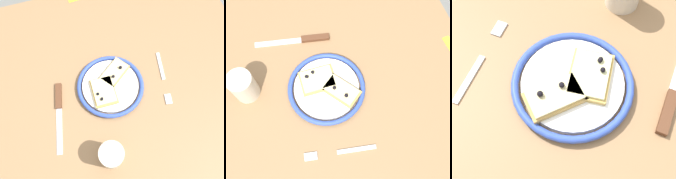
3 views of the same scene
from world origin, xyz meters
TOP-DOWN VIEW (x-y plane):
  - ground_plane at (0.00, 0.00)m, footprint 6.00×6.00m
  - dining_table at (0.00, 0.00)m, footprint 1.05×0.86m
  - plate at (0.03, 0.04)m, footprint 0.23×0.23m
  - pizza_slice_near at (0.05, 0.06)m, footprint 0.08×0.11m
  - pizza_slice_far at (0.00, 0.00)m, footprint 0.12×0.11m
  - knife at (0.21, 0.05)m, footprint 0.07×0.24m
  - fork at (-0.16, 0.06)m, footprint 0.05×0.20m

SIDE VIEW (x-z plane):
  - ground_plane at x=0.00m, z-range 0.00..0.00m
  - dining_table at x=0.00m, z-range 0.28..1.04m
  - fork at x=-0.16m, z-range 0.76..0.76m
  - knife at x=0.21m, z-range 0.76..0.77m
  - plate at x=0.03m, z-range 0.76..0.78m
  - pizza_slice_near at x=0.05m, z-range 0.77..0.80m
  - pizza_slice_far at x=0.00m, z-range 0.77..0.80m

